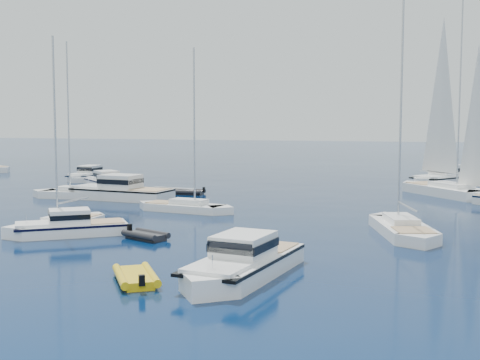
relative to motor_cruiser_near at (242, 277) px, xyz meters
name	(u,v)px	position (x,y,z in m)	size (l,w,h in m)	color
ground	(37,285)	(-7.92, -3.96, 0.00)	(400.00, 400.00, 0.00)	navy
motor_cruiser_near	(242,277)	(0.00, 0.00, 0.00)	(2.91, 9.53, 2.50)	white
motor_cruiser_left	(67,235)	(-13.33, 6.55, 0.00)	(2.42, 7.90, 2.07)	white
motor_cruiser_centre	(119,199)	(-19.05, 23.43, 0.00)	(3.33, 10.88, 2.86)	silver
motor_cruiser_far_l	(106,187)	(-25.36, 32.20, 0.00)	(2.66, 8.69, 2.28)	silver
motor_cruiser_distant	(445,185)	(8.98, 45.86, 0.00)	(3.29, 10.74, 2.82)	white
motor_cruiser_horizon	(89,180)	(-31.44, 38.86, 0.00)	(2.61, 8.53, 2.24)	silver
sailboat_fore	(66,229)	(-14.70, 8.47, 0.00)	(2.25, 8.66, 12.73)	white
sailboat_mid_r	(402,234)	(6.23, 13.24, 0.00)	(2.70, 10.40, 15.29)	white
sailboat_mid_l	(80,198)	(-22.89, 23.27, 0.00)	(2.60, 9.99, 14.68)	silver
sailboat_centre	(185,211)	(-10.45, 18.29, 0.00)	(2.30, 8.85, 13.01)	white
sailboat_sails_r	(447,196)	(9.10, 35.38, 0.00)	(3.43, 13.20, 19.40)	white
tender_yellow	(136,282)	(-4.18, -2.15, 0.00)	(2.02, 3.68, 0.95)	#E2B80D
tender_grey_near	(146,239)	(-8.23, 6.99, 0.00)	(1.71, 3.00, 0.95)	black
tender_grey_far	(185,194)	(-14.91, 28.96, 0.00)	(2.09, 3.84, 0.95)	black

